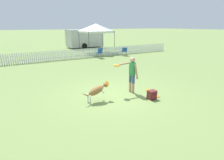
{
  "coord_description": "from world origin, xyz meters",
  "views": [
    {
      "loc": [
        -3.5,
        -5.94,
        2.84
      ],
      "look_at": [
        -0.25,
        -0.14,
        0.74
      ],
      "focal_mm": 28.0,
      "sensor_mm": 36.0,
      "label": 1
    }
  ],
  "objects": [
    {
      "name": "equipment_trailer",
      "position": [
        4.81,
        16.23,
        1.22
      ],
      "size": [
        5.23,
        2.55,
        2.3
      ],
      "rotation": [
        0.0,
        0.0,
        0.05
      ],
      "color": "#B7B7B7",
      "rests_on": "ground_plane"
    },
    {
      "name": "frisbee_near_dog",
      "position": [
        1.42,
        -0.98,
        0.01
      ],
      "size": [
        0.25,
        0.25,
        0.02
      ],
      "color": "orange",
      "rests_on": "ground_plane"
    },
    {
      "name": "backpack_on_grass",
      "position": [
        1.06,
        -1.08,
        0.18
      ],
      "size": [
        0.32,
        0.3,
        0.36
      ],
      "color": "maroon",
      "rests_on": "ground_plane"
    },
    {
      "name": "folding_chair_blue_left",
      "position": [
        3.19,
        8.22,
        0.55
      ],
      "size": [
        0.44,
        0.46,
        0.91
      ],
      "rotation": [
        0.0,
        0.0,
        3.14
      ],
      "color": "#333338",
      "rests_on": "ground_plane"
    },
    {
      "name": "leaping_dog",
      "position": [
        -0.95,
        -0.2,
        0.45
      ],
      "size": [
        1.19,
        0.36,
        0.74
      ],
      "rotation": [
        0.0,
        0.0,
        -1.49
      ],
      "color": "olive",
      "rests_on": "ground_plane"
    },
    {
      "name": "folding_chair_center",
      "position": [
        5.84,
        8.28,
        0.47
      ],
      "size": [
        0.6,
        0.61,
        0.79
      ],
      "rotation": [
        0.0,
        0.0,
        2.87
      ],
      "color": "#333338",
      "rests_on": "ground_plane"
    },
    {
      "name": "picket_fence",
      "position": [
        -0.0,
        8.99,
        0.42
      ],
      "size": [
        23.56,
        0.04,
        0.84
      ],
      "color": "white",
      "rests_on": "ground_plane"
    },
    {
      "name": "canopy_tent_main",
      "position": [
        4.32,
        11.4,
        2.53
      ],
      "size": [
        2.88,
        2.88,
        2.99
      ],
      "color": "#333338",
      "rests_on": "ground_plane"
    },
    {
      "name": "handler_person",
      "position": [
        0.75,
        -0.06,
        0.97
      ],
      "size": [
        0.96,
        0.59,
        1.56
      ],
      "rotation": [
        0.0,
        0.0,
        -4.63
      ],
      "color": "tan",
      "rests_on": "ground_plane"
    },
    {
      "name": "frisbee_near_handler",
      "position": [
        1.56,
        -0.27,
        0.01
      ],
      "size": [
        0.25,
        0.25,
        0.02
      ],
      "color": "orange",
      "rests_on": "ground_plane"
    },
    {
      "name": "ground_plane",
      "position": [
        0.0,
        0.0,
        0.0
      ],
      "size": [
        240.0,
        240.0,
        0.0
      ],
      "primitive_type": "plane",
      "color": "olive"
    }
  ]
}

